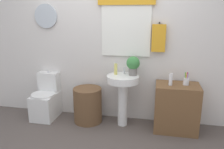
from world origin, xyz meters
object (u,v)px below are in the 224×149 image
toilet (46,100)px  soap_bottle (116,69)px  toothbrush_cup (186,81)px  wooden_cabinet (176,108)px  potted_plant (133,65)px  pedestal_sink (123,89)px  lotion_bottle (171,79)px  laundry_hamper (88,105)px

toilet → soap_bottle: soap_bottle is taller
toothbrush_cup → wooden_cabinet: bearing=-169.7°
soap_bottle → toothbrush_cup: soap_bottle is taller
toilet → wooden_cabinet: (2.09, -0.03, 0.06)m
potted_plant → toothbrush_cup: size_ratio=1.54×
soap_bottle → potted_plant: 0.27m
wooden_cabinet → potted_plant: 0.90m
pedestal_sink → lotion_bottle: size_ratio=4.67×
lotion_bottle → toothbrush_cup: (0.22, 0.06, -0.03)m
potted_plant → wooden_cabinet: bearing=-5.2°
toilet → wooden_cabinet: 2.09m
pedestal_sink → toothbrush_cup: 0.92m
soap_bottle → potted_plant: bearing=2.2°
toilet → pedestal_sink: 1.33m
wooden_cabinet → soap_bottle: bearing=176.9°
laundry_hamper → wooden_cabinet: size_ratio=0.79×
pedestal_sink → potted_plant: 0.40m
soap_bottle → toilet: bearing=-179.1°
toothbrush_cup → laundry_hamper: bearing=-179.2°
lotion_bottle → toothbrush_cup: 0.23m
toilet → wooden_cabinet: size_ratio=1.07×
toothbrush_cup → toilet: bearing=179.7°
laundry_hamper → wooden_cabinet: bearing=0.0°
pedestal_sink → soap_bottle: (-0.12, 0.05, 0.29)m
toilet → pedestal_sink: pedestal_sink is taller
laundry_hamper → potted_plant: bearing=4.9°
soap_bottle → lotion_bottle: bearing=-6.4°
soap_bottle → potted_plant: (0.26, 0.01, 0.08)m
laundry_hamper → wooden_cabinet: 1.36m
soap_bottle → potted_plant: potted_plant is taller
laundry_hamper → wooden_cabinet: (1.36, 0.00, 0.07)m
toilet → lotion_bottle: (1.98, -0.07, 0.50)m
toilet → pedestal_sink: size_ratio=0.95×
potted_plant → toilet: bearing=-178.9°
toothbrush_cup → potted_plant: bearing=177.0°
wooden_cabinet → lotion_bottle: 0.45m
soap_bottle → laundry_hamper: bearing=-173.6°
wooden_cabinet → lotion_bottle: (-0.11, -0.04, 0.44)m
wooden_cabinet → potted_plant: potted_plant is taller
pedestal_sink → wooden_cabinet: pedestal_sink is taller
pedestal_sink → toothbrush_cup: size_ratio=4.30×
potted_plant → lotion_bottle: potted_plant is taller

